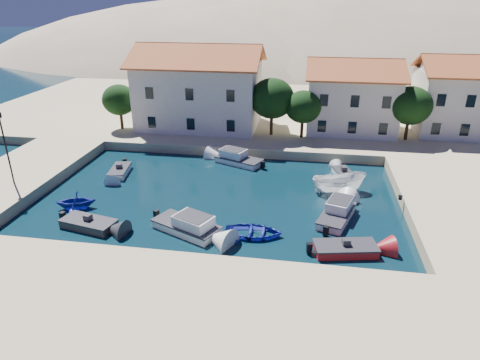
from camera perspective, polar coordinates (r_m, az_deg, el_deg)
name	(u,v)px	position (r m, az deg, el deg)	size (l,w,h in m)	color
ground	(186,265)	(28.06, -7.15, -11.21)	(400.00, 400.00, 0.00)	black
quay_south	(154,325)	(23.31, -11.43, -18.40)	(52.00, 12.00, 1.00)	#C6B387
quay_east	(477,210)	(38.01, 29.03, -3.57)	(11.00, 20.00, 1.00)	#C6B387
quay_west	(14,178)	(44.06, -27.86, 0.19)	(8.00, 20.00, 1.00)	#C6B387
quay_north	(272,112)	(62.18, 4.31, 9.09)	(80.00, 36.00, 1.00)	#C6B387
hills	(348,120)	(151.47, 14.15, 7.74)	(254.00, 176.00, 99.00)	tan
building_left	(199,85)	(52.66, -5.45, 12.48)	(14.70, 9.45, 9.70)	beige
building_mid	(352,94)	(52.37, 14.70, 10.98)	(10.50, 8.40, 8.30)	beige
building_right	(459,94)	(55.71, 27.19, 10.17)	(9.45, 8.40, 8.80)	beige
trees	(285,102)	(48.83, 6.09, 10.27)	(37.30, 5.30, 6.45)	#382314
lamppost	(5,142)	(40.35, -28.87, 4.50)	(0.35, 0.25, 6.22)	black
bollards	(239,224)	(30.10, -0.09, -5.83)	(29.36, 9.56, 0.30)	black
motorboat_grey_sw	(89,224)	(33.75, -19.51, -5.52)	(4.39, 2.64, 1.25)	#302F34
cabin_cruiser_south	(186,225)	(31.54, -7.18, -5.97)	(5.56, 4.14, 1.60)	white
rowboat_south	(254,235)	(30.98, 1.86, -7.39)	(2.94, 4.12, 0.85)	#1B2796
motorboat_red_se	(345,249)	(29.75, 13.88, -8.91)	(4.45, 2.65, 1.25)	maroon
cabin_cruiser_east	(337,214)	(33.65, 12.77, -4.41)	(3.35, 5.19, 1.60)	white
boat_east	(338,192)	(38.53, 12.93, -1.51)	(1.80, 4.78, 1.85)	white
motorboat_white_ne	(343,174)	(41.56, 13.62, 0.76)	(2.20, 3.32, 1.25)	white
rowboat_west	(77,208)	(37.13, -20.92, -3.52)	(2.67, 3.09, 1.63)	#1B2796
motorboat_white_west	(120,171)	(42.70, -15.74, 1.14)	(2.12, 3.74, 1.25)	white
cabin_cruiser_north	(239,159)	(43.65, -0.17, 2.81)	(5.24, 3.77, 1.60)	white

